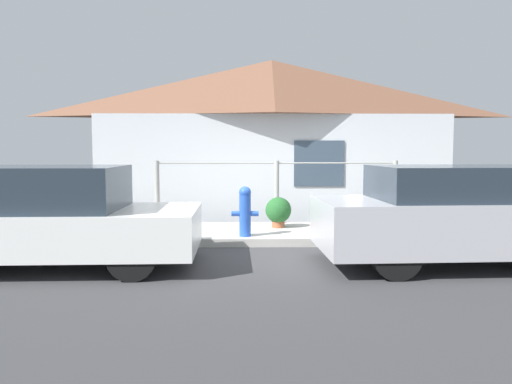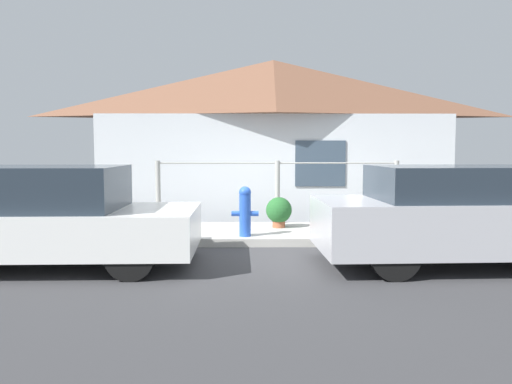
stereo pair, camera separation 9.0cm
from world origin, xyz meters
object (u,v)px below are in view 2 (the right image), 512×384
Objects in this scene: fire_hydrant at (245,210)px; potted_plant_near_hydrant at (279,211)px; car_left at (49,217)px; car_right at (469,215)px.

potted_plant_near_hydrant is (0.63, 0.97, -0.13)m from fire_hydrant.
car_right reaches higher than car_left.
potted_plant_near_hydrant is (3.32, 2.58, -0.24)m from car_left.
potted_plant_near_hydrant is at bearing 57.02° from fire_hydrant.
car_left is 6.86× the size of potted_plant_near_hydrant.
fire_hydrant is at bearing 29.72° from car_left.
potted_plant_near_hydrant is at bearing 131.97° from car_right.
fire_hydrant is 1.48× the size of potted_plant_near_hydrant.
car_right reaches higher than potted_plant_near_hydrant.
potted_plant_near_hydrant is (-2.51, 2.58, -0.25)m from car_right.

